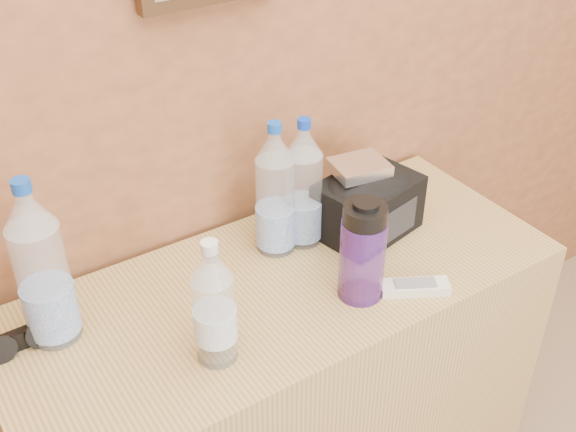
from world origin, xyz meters
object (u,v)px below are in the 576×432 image
object	(u,v)px
nalgene_bottle	(363,251)
toiletry_bag	(368,203)
dresser	(283,403)
ac_remote	(415,287)
pet_large_a	(42,272)
pet_small	(214,309)
foil_packet	(359,167)
pet_large_c	(303,189)
sunglasses	(19,339)
pet_large_b	(275,196)

from	to	relation	value
nalgene_bottle	toiletry_bag	distance (m)	0.23
nalgene_bottle	dresser	bearing A→B (deg)	133.94
ac_remote	toiletry_bag	size ratio (longest dim) A/B	0.65
pet_large_a	pet_small	bearing A→B (deg)	-43.47
dresser	foil_packet	bearing A→B (deg)	16.59
pet_large_a	foil_packet	world-z (taller)	pet_large_a
pet_large_c	pet_large_a	bearing A→B (deg)	179.82
nalgene_bottle	pet_large_a	bearing A→B (deg)	158.32
pet_large_c	sunglasses	xyz separation A→B (m)	(-0.64, 0.00, -0.11)
dresser	pet_large_b	size ratio (longest dim) A/B	3.85
pet_large_b	nalgene_bottle	bearing A→B (deg)	-75.56
pet_large_c	pet_small	size ratio (longest dim) A/B	1.16
ac_remote	toiletry_bag	distance (m)	0.24
dresser	pet_large_c	bearing A→B (deg)	40.57
sunglasses	toiletry_bag	distance (m)	0.78
foil_packet	nalgene_bottle	bearing A→B (deg)	-125.57
pet_large_b	pet_small	xyz separation A→B (m)	(-0.27, -0.22, -0.02)
pet_large_b	pet_large_c	world-z (taller)	pet_large_b
pet_large_a	sunglasses	xyz separation A→B (m)	(-0.07, 0.00, -0.13)
dresser	pet_large_a	size ratio (longest dim) A/B	3.45
pet_large_b	toiletry_bag	bearing A→B (deg)	-15.79
nalgene_bottle	foil_packet	distance (m)	0.24
nalgene_bottle	sunglasses	bearing A→B (deg)	160.27
pet_large_c	toiletry_bag	xyz separation A→B (m)	(0.14, -0.05, -0.06)
sunglasses	pet_large_c	bearing A→B (deg)	-0.95
dresser	pet_small	xyz separation A→B (m)	(-0.22, -0.11, 0.49)
pet_large_c	foil_packet	bearing A→B (deg)	-12.74
toiletry_bag	foil_packet	xyz separation A→B (m)	(-0.01, 0.02, 0.09)
ac_remote	pet_small	bearing A→B (deg)	-159.27
sunglasses	ac_remote	size ratio (longest dim) A/B	1.09
pet_large_a	pet_large_b	size ratio (longest dim) A/B	1.12
pet_large_a	ac_remote	world-z (taller)	pet_large_a
pet_large_a	foil_packet	bearing A→B (deg)	-2.54
pet_large_b	ac_remote	distance (m)	0.35
toiletry_bag	ac_remote	bearing A→B (deg)	-114.20
pet_small	foil_packet	bearing A→B (deg)	21.92
pet_large_c	sunglasses	size ratio (longest dim) A/B	1.95
dresser	toiletry_bag	world-z (taller)	toiletry_bag
pet_large_a	nalgene_bottle	bearing A→B (deg)	-21.68
dresser	foil_packet	world-z (taller)	foil_packet
pet_large_a	pet_large_b	xyz separation A→B (m)	(0.50, 0.01, -0.02)
ac_remote	pet_large_a	bearing A→B (deg)	-174.22
dresser	nalgene_bottle	xyz separation A→B (m)	(0.11, -0.12, 0.48)
pet_large_b	pet_small	world-z (taller)	pet_large_b
pet_small	foil_packet	size ratio (longest dim) A/B	2.21
dresser	ac_remote	bearing A→B (deg)	-39.05
pet_large_a	pet_small	world-z (taller)	pet_large_a
pet_large_c	foil_packet	world-z (taller)	pet_large_c
nalgene_bottle	ac_remote	distance (m)	0.15
dresser	pet_large_a	distance (m)	0.70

